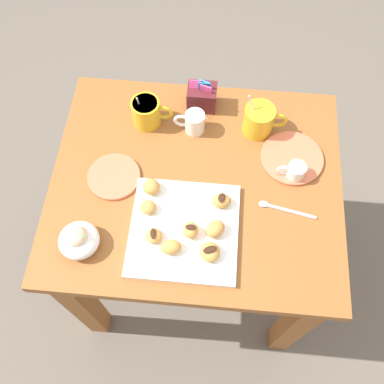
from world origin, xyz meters
TOP-DOWN VIEW (x-y plane):
  - ground_plane at (0.00, 0.00)m, footprint 8.00×8.00m
  - dining_table at (0.00, 0.00)m, footprint 0.85×0.72m
  - pastry_plate_square at (-0.02, -0.16)m, footprint 0.29×0.29m
  - coffee_mug_mustard_left at (-0.17, 0.20)m, footprint 0.13×0.09m
  - coffee_mug_mustard_right at (0.17, 0.20)m, footprint 0.13×0.09m
  - cream_pitcher_white at (-0.02, 0.18)m, footprint 0.10×0.06m
  - sugar_caddy at (-0.01, 0.28)m, footprint 0.09×0.07m
  - ice_cream_bowl at (-0.29, -0.22)m, footprint 0.11×0.11m
  - chocolate_sauce_pitcher at (0.28, 0.04)m, footprint 0.09×0.05m
  - saucer_coral_left at (-0.24, -0.01)m, footprint 0.15×0.15m
  - saucer_coral_right at (0.28, 0.10)m, footprint 0.19×0.19m
  - loose_spoon_near_saucer at (0.24, -0.07)m, footprint 0.16×0.04m
  - beignet_0 at (-0.12, -0.11)m, footprint 0.05×0.05m
  - beignet_1 at (-0.05, -0.22)m, footprint 0.06×0.05m
  - beignet_2 at (0.05, -0.23)m, footprint 0.06×0.06m
  - chocolate_drizzle_2 at (0.05, -0.23)m, footprint 0.04×0.03m
  - beignet_3 at (-0.10, -0.19)m, footprint 0.05×0.05m
  - chocolate_drizzle_3 at (-0.10, -0.19)m, footprint 0.02×0.03m
  - beignet_4 at (0.07, -0.16)m, footprint 0.07×0.07m
  - beignet_5 at (0.08, -0.08)m, footprint 0.06×0.05m
  - chocolate_drizzle_5 at (0.08, -0.08)m, footprint 0.02×0.03m
  - beignet_6 at (-0.12, -0.05)m, footprint 0.07×0.07m
  - beignet_7 at (0.00, -0.17)m, footprint 0.05×0.05m
  - chocolate_drizzle_7 at (0.00, -0.17)m, footprint 0.03×0.02m

SIDE VIEW (x-z plane):
  - ground_plane at x=0.00m, z-range 0.00..0.00m
  - dining_table at x=0.00m, z-range 0.21..0.96m
  - loose_spoon_near_saucer at x=0.24m, z-range 0.75..0.76m
  - saucer_coral_left at x=-0.24m, z-range 0.75..0.76m
  - saucer_coral_right at x=0.28m, z-range 0.75..0.76m
  - pastry_plate_square at x=-0.02m, z-range 0.75..0.77m
  - beignet_3 at x=-0.10m, z-range 0.77..0.80m
  - chocolate_sauce_pitcher at x=0.28m, z-range 0.75..0.81m
  - beignet_0 at x=-0.12m, z-range 0.77..0.80m
  - beignet_2 at x=0.05m, z-range 0.77..0.80m
  - beignet_1 at x=-0.05m, z-range 0.77..0.80m
  - beignet_5 at x=0.08m, z-range 0.77..0.80m
  - beignet_6 at x=-0.12m, z-range 0.77..0.81m
  - beignet_7 at x=0.00m, z-range 0.77..0.81m
  - ice_cream_bowl at x=-0.29m, z-range 0.75..0.83m
  - beignet_4 at x=0.07m, z-range 0.77..0.81m
  - cream_pitcher_white at x=-0.02m, z-range 0.75..0.83m
  - sugar_caddy at x=-0.01m, z-range 0.74..0.85m
  - chocolate_drizzle_3 at x=-0.10m, z-range 0.80..0.80m
  - coffee_mug_mustard_left at x=-0.17m, z-range 0.73..0.87m
  - chocolate_drizzle_2 at x=0.05m, z-range 0.80..0.80m
  - coffee_mug_mustard_right at x=0.17m, z-range 0.73..0.87m
  - chocolate_drizzle_5 at x=0.08m, z-range 0.80..0.81m
  - chocolate_drizzle_7 at x=0.00m, z-range 0.80..0.81m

